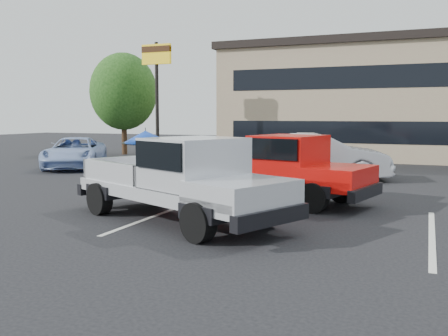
% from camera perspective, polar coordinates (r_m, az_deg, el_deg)
% --- Properties ---
extents(ground, '(90.00, 90.00, 0.00)m').
position_cam_1_polar(ground, '(9.15, 3.38, -8.84)').
color(ground, black).
rests_on(ground, ground).
extents(stripe_left, '(0.12, 5.00, 0.01)m').
position_cam_1_polar(stripe_left, '(12.14, -7.05, -5.14)').
color(stripe_left, silver).
rests_on(stripe_left, ground).
extents(stripe_right, '(0.12, 5.00, 0.01)m').
position_cam_1_polar(stripe_right, '(10.64, 22.67, -7.17)').
color(stripe_right, silver).
rests_on(stripe_right, ground).
extents(motel_building, '(20.40, 8.40, 6.30)m').
position_cam_1_polar(motel_building, '(29.38, 20.79, 7.35)').
color(motel_building, tan).
rests_on(motel_building, ground).
extents(motel_sign, '(1.60, 0.22, 6.00)m').
position_cam_1_polar(motel_sign, '(25.90, -7.71, 11.11)').
color(motel_sign, black).
rests_on(motel_sign, ground).
extents(tree_left, '(3.96, 3.96, 6.02)m').
position_cam_1_polar(tree_left, '(30.49, -11.43, 8.55)').
color(tree_left, '#332114').
rests_on(tree_left, ground).
extents(silver_pickup, '(5.99, 4.13, 2.06)m').
position_cam_1_polar(silver_pickup, '(10.83, -4.20, -0.85)').
color(silver_pickup, black).
rests_on(silver_pickup, ground).
extents(red_pickup, '(5.81, 3.13, 1.82)m').
position_cam_1_polar(red_pickup, '(13.51, 6.79, 0.26)').
color(red_pickup, black).
rests_on(red_pickup, ground).
extents(silver_sedan, '(5.41, 3.10, 1.69)m').
position_cam_1_polar(silver_sedan, '(18.53, 10.71, 1.30)').
color(silver_sedan, '#B0B2B7').
rests_on(silver_sedan, ground).
extents(blue_suv, '(4.27, 5.36, 1.36)m').
position_cam_1_polar(blue_suv, '(23.29, -16.68, 1.70)').
color(blue_suv, '#94AEDD').
rests_on(blue_suv, ground).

